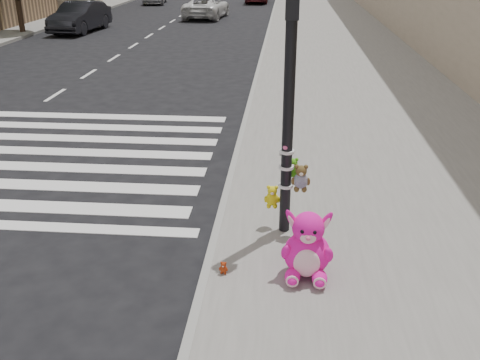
# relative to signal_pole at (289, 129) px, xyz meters

# --- Properties ---
(ground) EXTENTS (120.00, 120.00, 0.00)m
(ground) POSITION_rel_signal_pole_xyz_m (-2.62, -1.81, -1.78)
(ground) COLOR black
(ground) RESTS_ON ground
(sidewalk_near) EXTENTS (7.00, 80.00, 0.14)m
(sidewalk_near) POSITION_rel_signal_pole_xyz_m (2.38, 8.19, -1.71)
(sidewalk_near) COLOR slate
(sidewalk_near) RESTS_ON ground
(curb_edge) EXTENTS (0.12, 80.00, 0.15)m
(curb_edge) POSITION_rel_signal_pole_xyz_m (-1.07, 8.19, -1.71)
(curb_edge) COLOR gray
(curb_edge) RESTS_ON ground
(signal_pole) EXTENTS (0.69, 0.48, 4.00)m
(signal_pole) POSITION_rel_signal_pole_xyz_m (0.00, 0.00, 0.00)
(signal_pole) COLOR black
(signal_pole) RESTS_ON sidewalk_near
(pink_bunny) EXTENTS (0.69, 0.72, 0.97)m
(pink_bunny) POSITION_rel_signal_pole_xyz_m (0.29, -1.24, -1.25)
(pink_bunny) COLOR #FF15A8
(pink_bunny) RESTS_ON sidewalk_near
(red_teddy) EXTENTS (0.14, 0.10, 0.18)m
(red_teddy) POSITION_rel_signal_pole_xyz_m (-0.82, -1.31, -1.55)
(red_teddy) COLOR #A23010
(red_teddy) RESTS_ON sidewalk_near
(car_dark_far) EXTENTS (2.05, 4.87, 1.56)m
(car_dark_far) POSITION_rel_signal_pole_xyz_m (-11.08, 21.30, -1.00)
(car_dark_far) COLOR black
(car_dark_far) RESTS_ON ground
(car_white_near) EXTENTS (2.65, 5.02, 1.35)m
(car_white_near) POSITION_rel_signal_pole_xyz_m (-5.24, 27.87, -1.11)
(car_white_near) COLOR silver
(car_white_near) RESTS_ON ground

